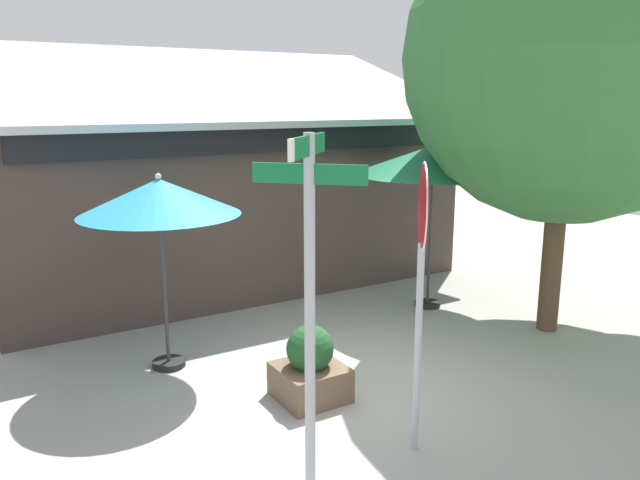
{
  "coord_description": "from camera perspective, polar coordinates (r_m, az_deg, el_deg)",
  "views": [
    {
      "loc": [
        -4.22,
        -5.96,
        3.49
      ],
      "look_at": [
        0.12,
        1.2,
        1.6
      ],
      "focal_mm": 34.86,
      "sensor_mm": 36.0,
      "label": 1
    }
  ],
  "objects": [
    {
      "name": "street_sign_post",
      "position": [
        5.05,
        -0.97,
        -4.53
      ],
      "size": [
        0.72,
        0.72,
        3.25
      ],
      "color": "#A8AAB2",
      "rests_on": "ground"
    },
    {
      "name": "ground_plane",
      "position": [
        8.12,
        3.75,
        -13.16
      ],
      "size": [
        28.0,
        28.0,
        0.1
      ],
      "primitive_type": "cube",
      "color": "#9E9B93"
    },
    {
      "name": "patio_umbrella_teal_left",
      "position": [
        8.12,
        -14.53,
        3.71
      ],
      "size": [
        2.05,
        2.05,
        2.6
      ],
      "color": "black",
      "rests_on": "ground"
    },
    {
      "name": "shade_tree",
      "position": [
        9.96,
        23.27,
        14.63
      ],
      "size": [
        5.14,
        4.75,
        6.47
      ],
      "color": "brown",
      "rests_on": "ground"
    },
    {
      "name": "patio_umbrella_forest_green_center",
      "position": [
        10.46,
        10.35,
        7.18
      ],
      "size": [
        2.64,
        2.64,
        2.84
      ],
      "color": "black",
      "rests_on": "ground"
    },
    {
      "name": "stop_sign",
      "position": [
        6.0,
        9.29,
        -1.05
      ],
      "size": [
        0.5,
        0.69,
        2.94
      ],
      "color": "#A8AAB2",
      "rests_on": "ground"
    },
    {
      "name": "cafe_building",
      "position": [
        12.37,
        -8.93,
        4.31
      ],
      "size": [
        8.99,
        4.61,
        4.58
      ],
      "color": "#473833",
      "rests_on": "ground"
    },
    {
      "name": "sidewalk_planter",
      "position": [
        7.52,
        -0.92,
        -11.66
      ],
      "size": [
        0.77,
        0.77,
        0.91
      ],
      "color": "brown",
      "rests_on": "ground"
    }
  ]
}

